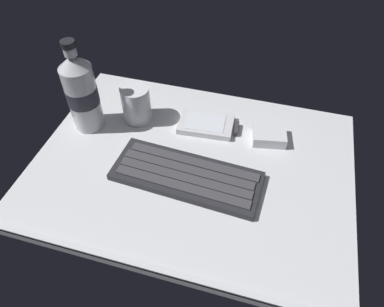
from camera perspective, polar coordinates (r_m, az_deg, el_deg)
ground_plane at (r=73.74cm, az=-0.05°, el=-2.23°), size 64.00×48.00×2.80cm
keyboard at (r=69.95cm, az=-0.63°, el=-3.62°), size 29.63×12.78×1.70cm
handheld_device at (r=80.33cm, az=2.69°, el=4.61°), size 13.18×8.45×1.50cm
juice_cup at (r=81.33cm, az=-8.84°, el=7.62°), size 6.40×6.40×8.50cm
water_bottle at (r=79.09cm, az=-17.20°, el=9.31°), size 6.73×6.73×20.80cm
charger_block at (r=78.79cm, az=12.19°, el=2.80°), size 7.90×6.77×2.40cm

